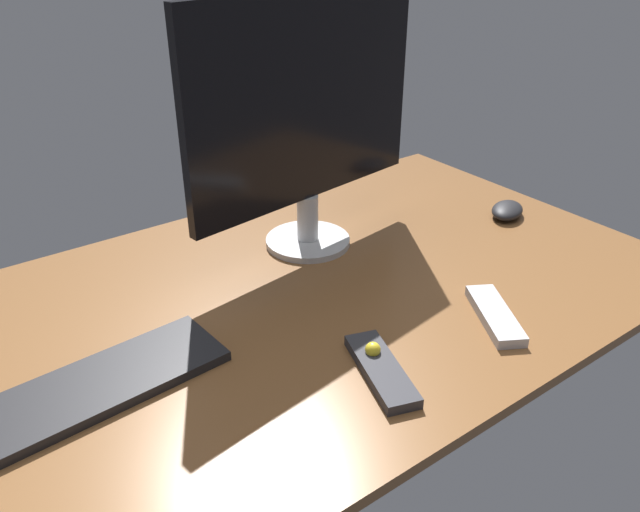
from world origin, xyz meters
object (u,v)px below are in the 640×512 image
(computer_mouse, at_px, (507,210))
(media_remote, at_px, (381,368))
(keyboard, at_px, (93,388))
(tv_remote, at_px, (495,315))
(monitor, at_px, (307,117))

(computer_mouse, height_order, media_remote, media_remote)
(keyboard, bearing_deg, tv_remote, -23.60)
(computer_mouse, distance_m, media_remote, 0.65)
(media_remote, bearing_deg, tv_remote, -73.13)
(computer_mouse, distance_m, tv_remote, 0.43)
(monitor, xyz_separation_m, media_remote, (-0.16, -0.41, -0.26))
(tv_remote, bearing_deg, keyboard, 100.29)
(monitor, distance_m, computer_mouse, 0.54)
(media_remote, bearing_deg, keyboard, 77.91)
(computer_mouse, bearing_deg, keyboard, 156.16)
(monitor, relative_size, computer_mouse, 5.34)
(monitor, bearing_deg, computer_mouse, -27.59)
(monitor, bearing_deg, media_remote, -118.96)
(keyboard, bearing_deg, computer_mouse, -1.59)
(computer_mouse, relative_size, tv_remote, 0.61)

